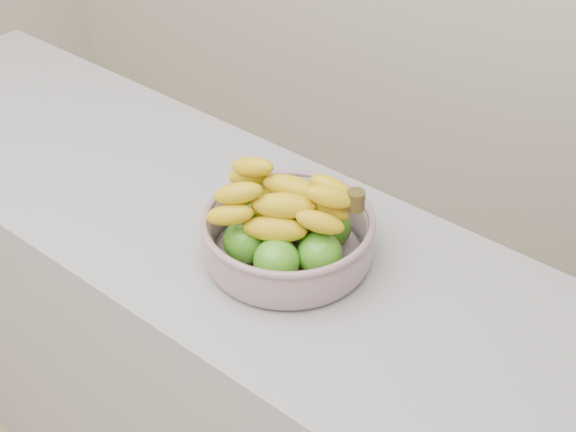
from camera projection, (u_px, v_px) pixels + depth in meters
name	position (u px, v px, depth m)	size (l,w,h in m)	color
counter	(191.00, 343.00, 2.00)	(2.00, 0.60, 0.90)	#9F9FA7
fruit_bowl	(288.00, 232.00, 1.53)	(0.33, 0.33, 0.18)	#A5B5C6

